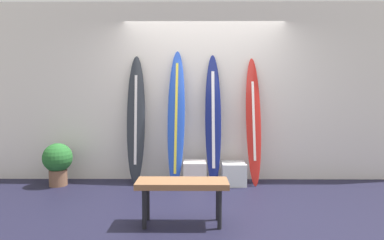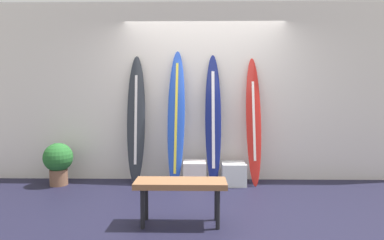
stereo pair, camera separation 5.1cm
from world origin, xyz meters
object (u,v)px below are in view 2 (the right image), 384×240
object	(u,v)px
surfboard_navy	(213,119)
display_block_center	(195,174)
surfboard_crimson	(254,122)
surfboard_cobalt	(176,118)
surfboard_charcoal	(136,120)
bench	(181,186)
display_block_left	(233,174)
potted_plant	(58,161)

from	to	relation	value
surfboard_navy	display_block_center	xyz separation A→B (m)	(-0.28, -0.13, -0.81)
surfboard_crimson	surfboard_navy	bearing A→B (deg)	-179.37
surfboard_cobalt	display_block_center	xyz separation A→B (m)	(0.28, -0.09, -0.82)
surfboard_charcoal	bench	distance (m)	1.85
display_block_left	potted_plant	size ratio (longest dim) A/B	0.57
display_block_left	surfboard_cobalt	bearing A→B (deg)	178.14
surfboard_cobalt	bench	bearing A→B (deg)	-84.46
display_block_center	bench	size ratio (longest dim) A/B	0.39
surfboard_navy	bench	bearing A→B (deg)	-104.76
bench	display_block_center	bearing A→B (deg)	84.74
display_block_center	potted_plant	distance (m)	2.05
surfboard_charcoal	potted_plant	xyz separation A→B (m)	(-1.15, -0.16, -0.59)
surfboard_navy	surfboard_crimson	size ratio (longest dim) A/B	1.03
surfboard_charcoal	surfboard_crimson	distance (m)	1.79
surfboard_charcoal	surfboard_crimson	bearing A→B (deg)	-0.82
surfboard_charcoal	display_block_center	world-z (taller)	surfboard_charcoal
display_block_left	display_block_center	size ratio (longest dim) A/B	0.99
surfboard_cobalt	bench	world-z (taller)	surfboard_cobalt
surfboard_cobalt	surfboard_navy	bearing A→B (deg)	3.64
display_block_left	bench	size ratio (longest dim) A/B	0.38
surfboard_cobalt	potted_plant	xyz separation A→B (m)	(-1.76, -0.10, -0.63)
surfboard_charcoal	display_block_left	world-z (taller)	surfboard_charcoal
surfboard_crimson	bench	bearing A→B (deg)	-123.17
surfboard_charcoal	display_block_left	bearing A→B (deg)	-3.70
display_block_left	potted_plant	distance (m)	2.64
surfboard_cobalt	potted_plant	bearing A→B (deg)	-176.90
surfboard_navy	display_block_left	distance (m)	0.88
surfboard_navy	display_block_left	xyz separation A→B (m)	(0.31, -0.06, -0.82)
display_block_left	display_block_center	world-z (taller)	display_block_center
surfboard_crimson	bench	xyz separation A→B (m)	(-1.02, -1.56, -0.54)
surfboard_navy	potted_plant	distance (m)	2.41
display_block_left	surfboard_navy	bearing A→B (deg)	168.26
surfboard_crimson	surfboard_cobalt	bearing A→B (deg)	-177.93
surfboard_crimson	display_block_left	xyz separation A→B (m)	(-0.31, -0.07, -0.78)
display_block_left	display_block_center	bearing A→B (deg)	-173.48
surfboard_crimson	potted_plant	distance (m)	2.99
potted_plant	display_block_left	bearing A→B (deg)	1.47
surfboard_cobalt	display_block_left	world-z (taller)	surfboard_cobalt
surfboard_cobalt	potted_plant	world-z (taller)	surfboard_cobalt
surfboard_navy	potted_plant	xyz separation A→B (m)	(-2.32, -0.13, -0.62)
potted_plant	surfboard_charcoal	bearing A→B (deg)	8.10
surfboard_cobalt	surfboard_crimson	distance (m)	1.17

